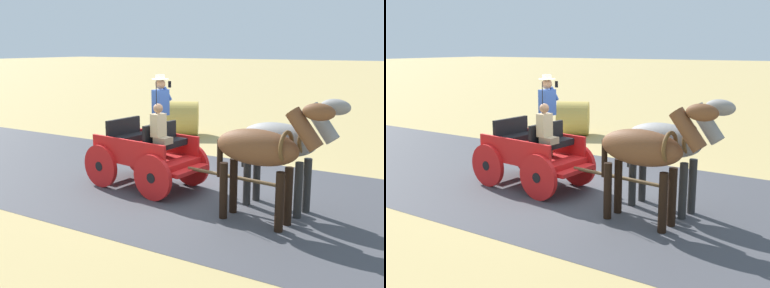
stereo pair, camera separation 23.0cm
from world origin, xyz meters
TOP-DOWN VIEW (x-y plane):
  - ground_plane at (0.00, 0.00)m, footprint 200.00×200.00m
  - road_surface at (0.00, 0.00)m, footprint 5.93×160.00m
  - horse_drawn_carriage at (0.30, -0.68)m, footprint 1.66×4.52m
  - horse_near_side at (0.21, 2.37)m, footprint 0.78×2.15m
  - horse_off_side at (1.03, 2.29)m, footprint 0.67×2.14m
  - hay_bale at (-5.23, -3.23)m, footprint 1.57×1.53m

SIDE VIEW (x-z plane):
  - ground_plane at x=0.00m, z-range 0.00..0.00m
  - road_surface at x=0.00m, z-range 0.00..0.01m
  - hay_bale at x=-5.23m, z-range 0.00..1.20m
  - horse_drawn_carriage at x=0.30m, z-range -0.43..2.07m
  - horse_near_side at x=0.21m, z-range 0.22..2.43m
  - horse_off_side at x=1.03m, z-range 0.22..2.43m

